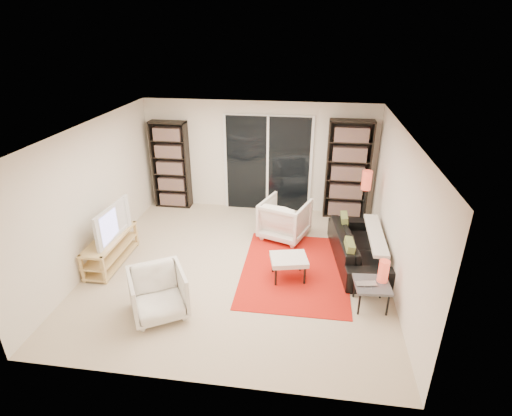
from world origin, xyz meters
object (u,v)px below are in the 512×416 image
object	(u,v)px
bookshelf_left	(171,165)
side_table	(372,286)
sofa	(358,247)
ottoman	(289,260)
armchair_back	(285,219)
tv_stand	(111,249)
bookshelf_right	(348,170)
armchair_front	(158,293)
floor_lamp	(366,187)

from	to	relation	value
bookshelf_left	side_table	xyz separation A→B (m)	(4.06, -3.10, -0.62)
sofa	ottoman	distance (m)	1.35
armchair_back	side_table	world-z (taller)	armchair_back
tv_stand	sofa	size ratio (longest dim) A/B	0.69
bookshelf_right	side_table	bearing A→B (deg)	-86.07
bookshelf_left	armchair_front	size ratio (longest dim) A/B	2.53
bookshelf_right	armchair_front	world-z (taller)	bookshelf_right
ottoman	side_table	world-z (taller)	same
sofa	ottoman	world-z (taller)	sofa
armchair_front	floor_lamp	world-z (taller)	floor_lamp
bookshelf_right	side_table	world-z (taller)	bookshelf_right
floor_lamp	ottoman	bearing A→B (deg)	-128.17
armchair_back	ottoman	bearing A→B (deg)	116.80
tv_stand	floor_lamp	size ratio (longest dim) A/B	0.98
bookshelf_left	bookshelf_right	bearing A→B (deg)	-0.00
armchair_back	side_table	xyz separation A→B (m)	(1.42, -1.96, -0.03)
floor_lamp	tv_stand	bearing A→B (deg)	-159.76
bookshelf_left	sofa	xyz separation A→B (m)	(3.97, -1.87, -0.69)
side_table	floor_lamp	world-z (taller)	floor_lamp
bookshelf_right	armchair_front	size ratio (longest dim) A/B	2.72
ottoman	sofa	bearing A→B (deg)	30.40
bookshelf_left	armchair_front	world-z (taller)	bookshelf_left
tv_stand	ottoman	bearing A→B (deg)	-0.90
bookshelf_left	side_table	size ratio (longest dim) A/B	3.58
tv_stand	armchair_front	xyz separation A→B (m)	(1.32, -1.19, 0.09)
bookshelf_right	armchair_front	distance (m)	4.70
bookshelf_left	ottoman	world-z (taller)	bookshelf_left
ottoman	side_table	distance (m)	1.37
armchair_front	ottoman	size ratio (longest dim) A/B	1.15
bookshelf_left	floor_lamp	xyz separation A→B (m)	(4.13, -0.88, 0.05)
bookshelf_left	sofa	size ratio (longest dim) A/B	1.01
ottoman	bookshelf_right	bearing A→B (deg)	67.90
armchair_back	sofa	bearing A→B (deg)	171.04
bookshelf_left	side_table	bearing A→B (deg)	-37.36
armchair_back	bookshelf_left	bearing A→B (deg)	-3.58
bookshelf_left	floor_lamp	size ratio (longest dim) A/B	1.44
floor_lamp	side_table	bearing A→B (deg)	-91.75
bookshelf_right	armchair_back	bearing A→B (deg)	-136.76
bookshelf_right	armchair_front	xyz separation A→B (m)	(-2.82, -3.70, -0.70)
sofa	armchair_back	size ratio (longest dim) A/B	2.26
tv_stand	floor_lamp	world-z (taller)	floor_lamp
ottoman	floor_lamp	size ratio (longest dim) A/B	0.50
sofa	side_table	bearing A→B (deg)	176.94
tv_stand	bookshelf_right	bearing A→B (deg)	31.21
sofa	armchair_back	distance (m)	1.53
armchair_front	side_table	bearing A→B (deg)	-19.37
bookshelf_right	ottoman	size ratio (longest dim) A/B	3.12
armchair_front	ottoman	distance (m)	2.12
bookshelf_right	tv_stand	bearing A→B (deg)	-148.79
sofa	armchair_front	size ratio (longest dim) A/B	2.50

